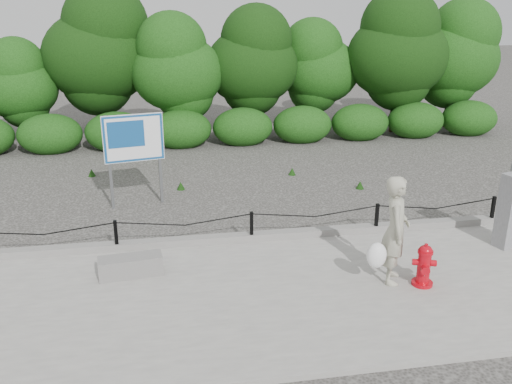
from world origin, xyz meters
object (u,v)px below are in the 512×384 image
at_px(fire_hydrant, 424,266).
at_px(concrete_block, 131,266).
at_px(pedestrian, 394,232).
at_px(advertising_sign, 134,142).

bearing_deg(fire_hydrant, concrete_block, -175.49).
xyz_separation_m(fire_hydrant, pedestrian, (-0.45, 0.23, 0.53)).
height_order(fire_hydrant, concrete_block, fire_hydrant).
relative_size(fire_hydrant, advertising_sign, 0.34).
height_order(fire_hydrant, pedestrian, pedestrian).
relative_size(concrete_block, advertising_sign, 0.49).
bearing_deg(advertising_sign, concrete_block, -101.59).
xyz_separation_m(fire_hydrant, concrete_block, (-4.65, 1.15, -0.18)).
distance_m(fire_hydrant, advertising_sign, 6.67).
bearing_deg(pedestrian, concrete_block, 99.25).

